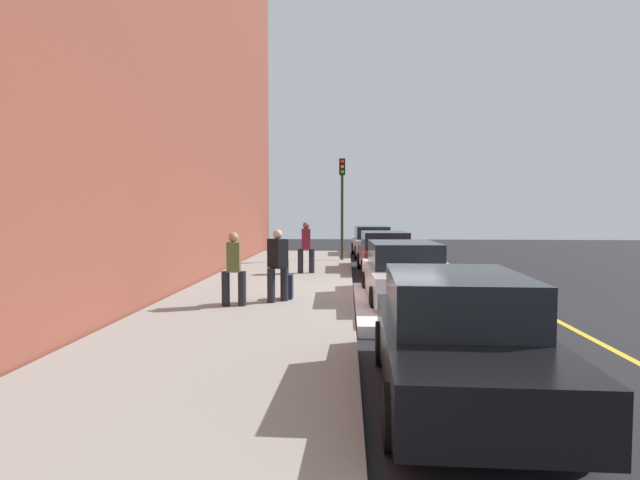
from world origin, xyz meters
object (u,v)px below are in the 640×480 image
(parked_car_maroon, at_px, (385,252))
(pedestrian_olive_coat, at_px, (234,267))
(pedestrian_burgundy_coat, at_px, (306,246))
(rolling_suitcase, at_px, (288,286))
(parked_car_black, at_px, (457,336))
(parked_car_silver, at_px, (372,241))
(pedestrian_black_coat, at_px, (278,263))
(traffic_light_pole, at_px, (342,192))
(parked_car_white, at_px, (404,273))

(parked_car_maroon, relative_size, pedestrian_olive_coat, 2.74)
(pedestrian_burgundy_coat, bearing_deg, rolling_suitcase, -0.27)
(parked_car_black, distance_m, rolling_suitcase, 6.70)
(parked_car_maroon, bearing_deg, parked_car_silver, -178.70)
(parked_car_black, relative_size, pedestrian_black_coat, 2.63)
(parked_car_black, relative_size, pedestrian_burgundy_coat, 2.55)
(parked_car_silver, distance_m, pedestrian_burgundy_coat, 8.60)
(parked_car_silver, distance_m, rolling_suitcase, 13.61)
(pedestrian_black_coat, height_order, traffic_light_pole, traffic_light_pole)
(parked_car_white, xyz_separation_m, traffic_light_pole, (-9.73, -1.62, 2.36))
(parked_car_white, xyz_separation_m, rolling_suitcase, (0.25, -2.83, -0.31))
(parked_car_black, bearing_deg, parked_car_silver, -179.72)
(traffic_light_pole, bearing_deg, parked_car_silver, 156.50)
(parked_car_maroon, distance_m, parked_car_black, 12.70)
(parked_car_silver, relative_size, pedestrian_burgundy_coat, 2.71)
(pedestrian_black_coat, xyz_separation_m, rolling_suitcase, (-0.44, 0.19, -0.61))
(parked_car_black, bearing_deg, traffic_light_pole, -174.47)
(parked_car_white, bearing_deg, traffic_light_pole, -170.54)
(parked_car_silver, bearing_deg, parked_car_black, 0.28)
(parked_car_maroon, xyz_separation_m, parked_car_white, (6.36, 0.01, -0.00))
(parked_car_silver, bearing_deg, parked_car_white, 0.69)
(parked_car_white, distance_m, pedestrian_black_coat, 3.12)
(rolling_suitcase, bearing_deg, parked_car_maroon, 156.84)
(traffic_light_pole, bearing_deg, rolling_suitcase, -6.92)
(parked_car_maroon, bearing_deg, pedestrian_black_coat, -23.20)
(parked_car_silver, xyz_separation_m, pedestrian_burgundy_coat, (8.17, -2.65, 0.33))
(pedestrian_olive_coat, xyz_separation_m, traffic_light_pole, (-11.01, 2.32, 2.08))
(parked_car_white, bearing_deg, parked_car_black, -0.57)
(parked_car_silver, relative_size, parked_car_maroon, 1.05)
(parked_car_maroon, xyz_separation_m, traffic_light_pole, (-3.37, -1.62, 2.36))
(pedestrian_burgundy_coat, xyz_separation_m, pedestrian_olive_coat, (6.20, -1.13, -0.05))
(parked_car_maroon, relative_size, pedestrian_black_coat, 2.67)
(parked_car_white, height_order, parked_car_black, same)
(parked_car_silver, distance_m, parked_car_white, 13.09)
(parked_car_white, bearing_deg, parked_car_maroon, -179.95)
(parked_car_black, relative_size, pedestrian_olive_coat, 2.70)
(pedestrian_black_coat, height_order, rolling_suitcase, pedestrian_black_coat)
(parked_car_silver, distance_m, traffic_light_pole, 4.36)
(pedestrian_black_coat, height_order, pedestrian_burgundy_coat, pedestrian_burgundy_coat)
(pedestrian_black_coat, xyz_separation_m, traffic_light_pole, (-10.42, 1.41, 2.06))
(parked_car_silver, xyz_separation_m, parked_car_black, (19.44, 0.10, -0.00))
(pedestrian_black_coat, bearing_deg, parked_car_silver, 168.25)
(parked_car_black, xyz_separation_m, pedestrian_black_coat, (-5.65, -2.96, 0.30))
(parked_car_black, xyz_separation_m, pedestrian_burgundy_coat, (-11.26, -2.74, 0.33))
(pedestrian_olive_coat, distance_m, traffic_light_pole, 11.44)
(pedestrian_black_coat, bearing_deg, parked_car_maroon, 156.80)
(parked_car_white, xyz_separation_m, parked_car_black, (6.34, -0.06, -0.00))
(pedestrian_black_coat, bearing_deg, pedestrian_olive_coat, -57.33)
(pedestrian_black_coat, height_order, pedestrian_olive_coat, pedestrian_black_coat)
(parked_car_white, distance_m, pedestrian_burgundy_coat, 5.67)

